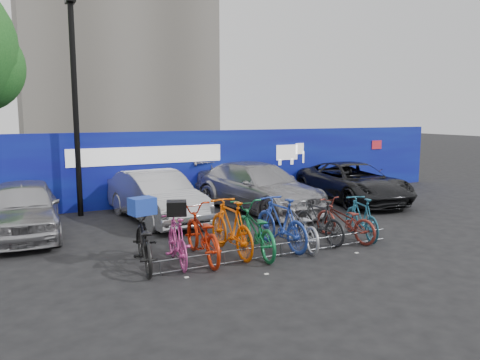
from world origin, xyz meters
TOP-DOWN VIEW (x-y plane):
  - ground at (0.00, 0.00)m, footprint 100.00×100.00m
  - hoarding at (0.01, 6.00)m, footprint 22.00×0.18m
  - lamppost at (-3.20, 5.40)m, footprint 0.25×0.50m
  - bike_rack at (-0.00, -0.60)m, footprint 5.60×0.03m
  - car_0 at (-4.75, 3.63)m, footprint 1.87×4.15m
  - car_1 at (-1.38, 3.79)m, footprint 1.96×4.33m
  - car_2 at (1.87, 3.82)m, footprint 3.02×5.30m
  - car_3 at (5.42, 3.63)m, footprint 2.69×4.94m
  - bike_0 at (-2.75, 0.02)m, footprint 0.98×2.09m
  - bike_1 at (-2.11, -0.13)m, footprint 0.66×1.71m
  - bike_2 at (-1.56, -0.05)m, footprint 0.88×2.14m
  - bike_3 at (-0.87, 0.00)m, footprint 0.58×2.01m
  - bike_4 at (-0.41, -0.20)m, footprint 0.95×2.13m
  - bike_5 at (0.33, -0.05)m, footprint 0.67×1.97m
  - bike_6 at (0.75, -0.21)m, footprint 0.98×1.93m
  - bike_7 at (1.38, -0.03)m, footprint 0.61×1.74m
  - bike_8 at (2.03, -0.13)m, footprint 0.93×1.89m
  - bike_9 at (2.50, -0.19)m, footprint 0.87×1.76m
  - cargo_crate at (-2.75, 0.02)m, footprint 0.53×0.45m
  - cargo_topcase at (-2.11, -0.13)m, footprint 0.47×0.45m

SIDE VIEW (x-z plane):
  - ground at x=0.00m, z-range 0.00..0.00m
  - bike_rack at x=0.00m, z-range 0.01..0.31m
  - bike_8 at x=2.03m, z-range 0.00..0.95m
  - bike_6 at x=0.75m, z-range 0.00..0.97m
  - bike_1 at x=-2.11m, z-range 0.00..1.00m
  - bike_9 at x=2.50m, z-range 0.00..1.02m
  - bike_7 at x=1.38m, z-range 0.00..1.02m
  - bike_0 at x=-2.75m, z-range 0.00..1.05m
  - bike_4 at x=-0.41m, z-range 0.00..1.08m
  - bike_2 at x=-1.56m, z-range 0.00..1.10m
  - bike_5 at x=0.33m, z-range 0.00..1.17m
  - bike_3 at x=-0.87m, z-range 0.00..1.20m
  - car_3 at x=5.42m, z-range 0.00..1.32m
  - car_1 at x=-1.38m, z-range 0.00..1.38m
  - car_0 at x=-4.75m, z-range 0.00..1.38m
  - car_2 at x=1.87m, z-range 0.00..1.45m
  - cargo_topcase at x=-2.11m, z-range 1.00..1.29m
  - hoarding at x=0.01m, z-range 0.00..2.40m
  - cargo_crate at x=-2.75m, z-range 1.05..1.38m
  - lamppost at x=-3.20m, z-range 0.22..6.33m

